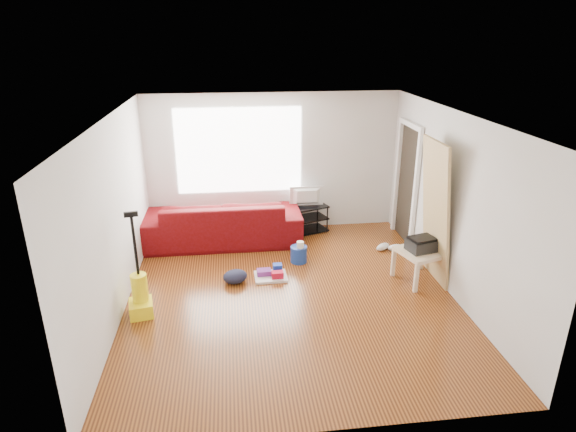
{
  "coord_description": "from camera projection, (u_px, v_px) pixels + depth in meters",
  "views": [
    {
      "loc": [
        -0.75,
        -5.88,
        3.49
      ],
      "look_at": [
        0.04,
        0.6,
        0.96
      ],
      "focal_mm": 30.0,
      "sensor_mm": 36.0,
      "label": 1
    }
  ],
  "objects": [
    {
      "name": "door_panel",
      "position": [
        428.0,
        277.0,
        7.26
      ],
      "size": [
        0.26,
        0.84,
        2.1
      ],
      "primitive_type": "cube",
      "rotation": [
        0.0,
        -0.1,
        0.0
      ],
      "color": "tan",
      "rests_on": "ground"
    },
    {
      "name": "toilet_paper",
      "position": [
        300.0,
        252.0,
        7.65
      ],
      "size": [
        0.11,
        0.11,
        0.1
      ],
      "primitive_type": "cylinder",
      "color": "silver",
      "rests_on": "bucket"
    },
    {
      "name": "vacuum",
      "position": [
        140.0,
        296.0,
        6.25
      ],
      "size": [
        0.35,
        0.39,
        1.41
      ],
      "rotation": [
        0.0,
        0.0,
        0.19
      ],
      "color": "yellow",
      "rests_on": "ground"
    },
    {
      "name": "room",
      "position": [
        294.0,
        207.0,
        6.48
      ],
      "size": [
        4.51,
        5.01,
        2.51
      ],
      "color": "#42210F",
      "rests_on": "ground"
    },
    {
      "name": "side_table",
      "position": [
        420.0,
        255.0,
        7.05
      ],
      "size": [
        0.74,
        0.74,
        0.48
      ],
      "rotation": [
        0.0,
        0.0,
        0.31
      ],
      "color": "beige",
      "rests_on": "ground"
    },
    {
      "name": "cleaning_tray",
      "position": [
        271.0,
        274.0,
        7.24
      ],
      "size": [
        0.49,
        0.39,
        0.17
      ],
      "rotation": [
        0.0,
        0.0,
        0.02
      ],
      "color": "silver",
      "rests_on": "ground"
    },
    {
      "name": "bucket",
      "position": [
        299.0,
        262.0,
        7.75
      ],
      "size": [
        0.34,
        0.34,
        0.27
      ],
      "primitive_type": "cylinder",
      "rotation": [
        0.0,
        0.0,
        -0.33
      ],
      "color": "navy",
      "rests_on": "ground"
    },
    {
      "name": "sneakers",
      "position": [
        390.0,
        247.0,
        8.12
      ],
      "size": [
        0.52,
        0.26,
        0.12
      ],
      "rotation": [
        0.0,
        0.0,
        0.14
      ],
      "color": "white",
      "rests_on": "ground"
    },
    {
      "name": "backpack",
      "position": [
        235.0,
        282.0,
        7.11
      ],
      "size": [
        0.43,
        0.39,
        0.2
      ],
      "primitive_type": "ellipsoid",
      "rotation": [
        0.0,
        0.0,
        0.31
      ],
      "color": "#181936",
      "rests_on": "ground"
    },
    {
      "name": "printer",
      "position": [
        422.0,
        244.0,
        6.98
      ],
      "size": [
        0.46,
        0.39,
        0.21
      ],
      "rotation": [
        0.0,
        0.0,
        0.25
      ],
      "color": "black",
      "rests_on": "side_table"
    },
    {
      "name": "sofa",
      "position": [
        225.0,
        242.0,
        8.49
      ],
      "size": [
        2.67,
        1.04,
        0.78
      ],
      "primitive_type": "imported",
      "rotation": [
        0.0,
        0.0,
        3.14
      ],
      "color": "#4D0303",
      "rests_on": "ground"
    },
    {
      "name": "tv",
      "position": [
        307.0,
        197.0,
        8.66
      ],
      "size": [
        0.62,
        0.08,
        0.36
      ],
      "primitive_type": "imported",
      "rotation": [
        0.0,
        0.0,
        3.14
      ],
      "color": "black",
      "rests_on": "tv_stand"
    },
    {
      "name": "tv_stand",
      "position": [
        307.0,
        218.0,
        8.81
      ],
      "size": [
        0.83,
        0.64,
        0.5
      ],
      "rotation": [
        0.0,
        0.0,
        0.34
      ],
      "color": "black",
      "rests_on": "ground"
    }
  ]
}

